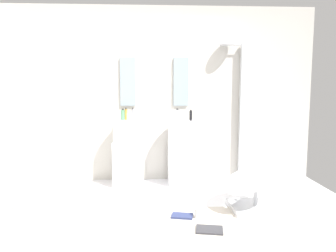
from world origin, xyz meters
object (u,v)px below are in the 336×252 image
at_px(soap_bottle_grey, 133,115).
at_px(soap_bottle_green, 123,115).
at_px(coffee_mug, 198,213).
at_px(soap_bottle_black, 191,116).
at_px(soap_bottle_clear, 177,115).
at_px(shower_column, 243,109).
at_px(soap_bottle_amber, 126,114).
at_px(towel_rack, 16,163).
at_px(magazine_navy, 182,216).
at_px(magazine_charcoal, 209,230).
at_px(lounge_chair, 256,180).
at_px(pedestal_sink_right, 182,152).
at_px(pedestal_sink_left, 128,152).

height_order(soap_bottle_grey, soap_bottle_green, soap_bottle_grey).
distance_m(coffee_mug, soap_bottle_black, 1.57).
bearing_deg(soap_bottle_clear, shower_column, 13.50).
height_order(soap_bottle_black, soap_bottle_amber, soap_bottle_amber).
distance_m(towel_rack, magazine_navy, 1.84).
bearing_deg(towel_rack, soap_bottle_green, 53.76).
bearing_deg(towel_rack, magazine_navy, -0.42).
bearing_deg(soap_bottle_green, magazine_navy, -61.26).
height_order(soap_bottle_clear, soap_bottle_black, soap_bottle_clear).
relative_size(shower_column, soap_bottle_grey, 10.75).
distance_m(soap_bottle_clear, soap_bottle_amber, 0.76).
xyz_separation_m(magazine_charcoal, soap_bottle_grey, (-0.83, 1.51, 1.01)).
bearing_deg(shower_column, magazine_navy, -126.27).
relative_size(towel_rack, magazine_charcoal, 3.62).
xyz_separation_m(soap_bottle_grey, soap_bottle_green, (-0.16, 0.20, -0.01)).
height_order(lounge_chair, soap_bottle_amber, soap_bottle_amber).
distance_m(pedestal_sink_right, lounge_chair, 1.31).
distance_m(pedestal_sink_right, soap_bottle_black, 0.55).
xyz_separation_m(shower_column, magazine_charcoal, (-0.82, -1.79, -1.06)).
relative_size(pedestal_sink_right, coffee_mug, 9.77).
xyz_separation_m(magazine_navy, coffee_mug, (0.17, -0.04, 0.04)).
height_order(magazine_navy, soap_bottle_amber, soap_bottle_amber).
xyz_separation_m(lounge_chair, soap_bottle_black, (-0.63, 1.04, 0.66)).
relative_size(pedestal_sink_left, lounge_chair, 1.01).
xyz_separation_m(magazine_charcoal, soap_bottle_clear, (-0.20, 1.55, 1.00)).
relative_size(pedestal_sink_right, soap_bottle_green, 6.28).
bearing_deg(lounge_chair, coffee_mug, -162.58).
relative_size(pedestal_sink_right, soap_bottle_black, 6.64).
distance_m(lounge_chair, soap_bottle_amber, 2.08).
distance_m(pedestal_sink_left, lounge_chair, 1.88).
distance_m(lounge_chair, magazine_navy, 0.94).
xyz_separation_m(towel_rack, soap_bottle_black, (1.97, 1.21, 0.38)).
relative_size(pedestal_sink_left, soap_bottle_clear, 5.85).
xyz_separation_m(magazine_navy, soap_bottle_clear, (0.04, 1.20, 1.00)).
bearing_deg(towel_rack, pedestal_sink_left, 49.55).
xyz_separation_m(shower_column, magazine_navy, (-1.06, -1.44, -1.06)).
xyz_separation_m(pedestal_sink_right, magazine_charcoal, (0.12, -1.60, -0.45)).
distance_m(magazine_navy, soap_bottle_amber, 1.84).
relative_size(shower_column, soap_bottle_clear, 11.57).
bearing_deg(soap_bottle_clear, magazine_charcoal, -82.73).
bearing_deg(magazine_navy, magazine_charcoal, -44.50).
bearing_deg(soap_bottle_clear, soap_bottle_grey, -176.47).
bearing_deg(soap_bottle_clear, pedestal_sink_right, 37.18).
height_order(soap_bottle_grey, soap_bottle_black, soap_bottle_grey).
xyz_separation_m(pedestal_sink_left, magazine_charcoal, (0.91, -1.60, -0.45)).
distance_m(towel_rack, soap_bottle_clear, 2.17).
height_order(pedestal_sink_left, lounge_chair, pedestal_sink_left).
height_order(magazine_charcoal, soap_bottle_clear, soap_bottle_clear).
relative_size(towel_rack, soap_bottle_green, 5.76).
bearing_deg(pedestal_sink_left, soap_bottle_amber, 101.22).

